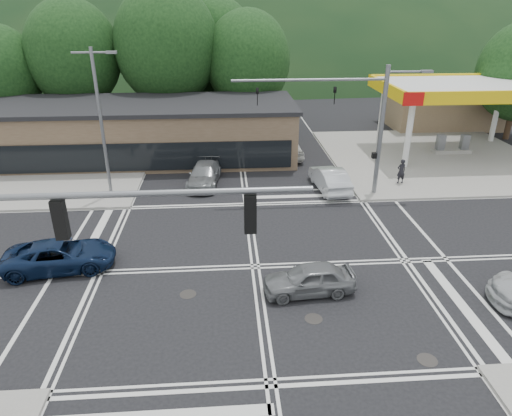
{
  "coord_description": "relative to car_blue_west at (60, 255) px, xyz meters",
  "views": [
    {
      "loc": [
        -1.28,
        -18.19,
        11.3
      ],
      "look_at": [
        0.28,
        3.52,
        1.4
      ],
      "focal_mm": 32.0,
      "sensor_mm": 36.0,
      "label": 1
    }
  ],
  "objects": [
    {
      "name": "tree_n_b",
      "position": [
        2.94,
        23.5,
        7.11
      ],
      "size": [
        9.0,
        9.0,
        12.98
      ],
      "color": "#382619",
      "rests_on": "ground"
    },
    {
      "name": "car_queue_a",
      "position": [
        14.44,
        8.68,
        0.08
      ],
      "size": [
        2.03,
        4.76,
        1.53
      ],
      "primitive_type": "imported",
      "rotation": [
        0.0,
        0.0,
        3.23
      ],
      "color": "silver",
      "rests_on": "ground"
    },
    {
      "name": "car_grey_center",
      "position": [
        11.04,
        -2.71,
        -0.02
      ],
      "size": [
        4.0,
        1.88,
        1.32
      ],
      "primitive_type": "imported",
      "rotation": [
        0.0,
        0.0,
        -1.49
      ],
      "color": "slate",
      "rests_on": "ground"
    },
    {
      "name": "tree_n_a",
      "position": [
        -5.06,
        23.5,
        6.46
      ],
      "size": [
        8.0,
        8.0,
        11.75
      ],
      "color": "#382619",
      "rests_on": "ground"
    },
    {
      "name": "commercial_row",
      "position": [
        0.94,
        16.5,
        1.32
      ],
      "size": [
        24.0,
        8.0,
        4.0
      ],
      "primitive_type": "cube",
      "color": "brown",
      "rests_on": "ground"
    },
    {
      "name": "streetlight_nw",
      "position": [
        0.5,
        8.5,
        4.37
      ],
      "size": [
        2.5,
        0.25,
        9.0
      ],
      "color": "slate",
      "rests_on": "ground"
    },
    {
      "name": "tree_n_e",
      "position": [
        6.94,
        27.5,
        6.46
      ],
      "size": [
        8.4,
        8.4,
        11.98
      ],
      "color": "#382619",
      "rests_on": "ground"
    },
    {
      "name": "car_queue_b",
      "position": [
        12.52,
        15.78,
        0.13
      ],
      "size": [
        2.54,
        4.99,
        1.63
      ],
      "primitive_type": "imported",
      "rotation": [
        0.0,
        0.0,
        3.28
      ],
      "color": "silver",
      "rests_on": "ground"
    },
    {
      "name": "hill_north",
      "position": [
        8.94,
        89.5,
        -0.68
      ],
      "size": [
        252.0,
        126.0,
        140.0
      ],
      "primitive_type": "ellipsoid",
      "color": "black",
      "rests_on": "ground"
    },
    {
      "name": "convenience_store",
      "position": [
        28.94,
        24.5,
        1.22
      ],
      "size": [
        10.0,
        6.0,
        3.8
      ],
      "primitive_type": "cube",
      "color": "#846B4F",
      "rests_on": "ground"
    },
    {
      "name": "ground",
      "position": [
        8.94,
        -0.5,
        -0.68
      ],
      "size": [
        120.0,
        120.0,
        0.0
      ],
      "primitive_type": "plane",
      "color": "black",
      "rests_on": "ground"
    },
    {
      "name": "car_northbound",
      "position": [
        6.26,
        10.26,
        0.01
      ],
      "size": [
        2.46,
        4.93,
        1.38
      ],
      "primitive_type": "imported",
      "rotation": [
        0.0,
        0.0,
        -0.12
      ],
      "color": "slate",
      "rests_on": "ground"
    },
    {
      "name": "signal_mast_sw",
      "position": [
        2.55,
        -8.7,
        4.44
      ],
      "size": [
        9.14,
        0.28,
        8.0
      ],
      "color": "slate",
      "rests_on": "ground"
    },
    {
      "name": "sidewalk_nw",
      "position": [
        -6.06,
        14.5,
        -0.61
      ],
      "size": [
        16.0,
        16.0,
        0.15
      ],
      "primitive_type": "cube",
      "color": "gray",
      "rests_on": "ground"
    },
    {
      "name": "tree_n_d",
      "position": [
        -11.06,
        22.5,
        5.16
      ],
      "size": [
        6.8,
        6.8,
        9.76
      ],
      "color": "#382619",
      "rests_on": "ground"
    },
    {
      "name": "signal_mast_ne",
      "position": [
        15.89,
        7.7,
        4.39
      ],
      "size": [
        11.65,
        0.3,
        8.0
      ],
      "color": "slate",
      "rests_on": "ground"
    },
    {
      "name": "gas_station_canopy",
      "position": [
        25.93,
        15.49,
        4.36
      ],
      "size": [
        12.32,
        8.34,
        5.75
      ],
      "color": "silver",
      "rests_on": "ground"
    },
    {
      "name": "tree_n_c",
      "position": [
        9.94,
        23.5,
        5.81
      ],
      "size": [
        7.6,
        7.6,
        10.87
      ],
      "color": "#382619",
      "rests_on": "ground"
    },
    {
      "name": "pedestrian",
      "position": [
        19.37,
        9.16,
        0.3
      ],
      "size": [
        0.67,
        0.5,
        1.66
      ],
      "primitive_type": "imported",
      "rotation": [
        0.0,
        0.0,
        3.32
      ],
      "color": "black",
      "rests_on": "sidewalk_ne"
    },
    {
      "name": "sidewalk_ne",
      "position": [
        23.94,
        14.5,
        -0.61
      ],
      "size": [
        16.0,
        16.0,
        0.15
      ],
      "primitive_type": "cube",
      "color": "gray",
      "rests_on": "ground"
    },
    {
      "name": "car_blue_west",
      "position": [
        0.0,
        0.0,
        0.0
      ],
      "size": [
        5.16,
        2.91,
        1.36
      ],
      "primitive_type": "imported",
      "rotation": [
        0.0,
        0.0,
        1.71
      ],
      "color": "#0C1B38",
      "rests_on": "ground"
    }
  ]
}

